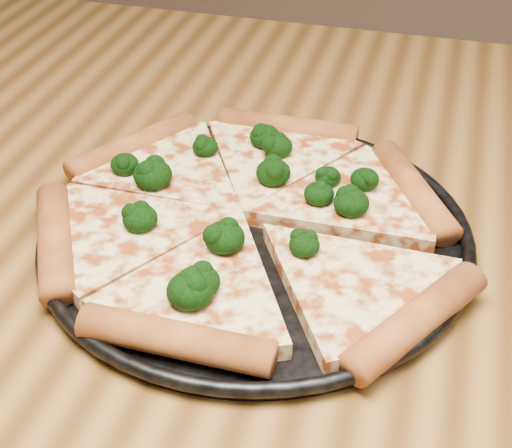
# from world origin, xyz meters

# --- Properties ---
(dining_table) EXTENTS (1.20, 0.90, 0.75)m
(dining_table) POSITION_xyz_m (0.00, 0.00, 0.66)
(dining_table) COLOR brown
(dining_table) RESTS_ON ground
(pizza_pan) EXTENTS (0.33, 0.33, 0.02)m
(pizza_pan) POSITION_xyz_m (-0.11, 0.00, 0.76)
(pizza_pan) COLOR black
(pizza_pan) RESTS_ON dining_table
(pizza) EXTENTS (0.35, 0.31, 0.03)m
(pizza) POSITION_xyz_m (-0.12, 0.01, 0.77)
(pizza) COLOR #FFDE9C
(pizza) RESTS_ON pizza_pan
(broccoli_florets) EXTENTS (0.22, 0.24, 0.02)m
(broccoli_florets) POSITION_xyz_m (-0.13, 0.01, 0.78)
(broccoli_florets) COLOR black
(broccoli_florets) RESTS_ON pizza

